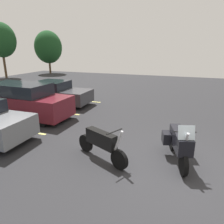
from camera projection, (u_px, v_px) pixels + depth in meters
ground at (175, 168)px, 6.27m from camera, size 44.00×44.00×0.10m
motorcycle_touring at (179, 142)px, 6.35m from camera, size 2.15×1.03×1.46m
motorcycle_second at (101, 143)px, 6.52m from camera, size 1.05×2.05×1.25m
car_maroon at (24, 101)px, 10.53m from camera, size 1.89×4.83×1.76m
car_charcoal at (56, 93)px, 13.11m from camera, size 1.94×4.40×1.48m
tree_rear at (48, 47)px, 28.58m from camera, size 3.70×3.70×5.77m
tree_far_right at (1, 40)px, 24.20m from camera, size 3.35×3.35×6.36m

